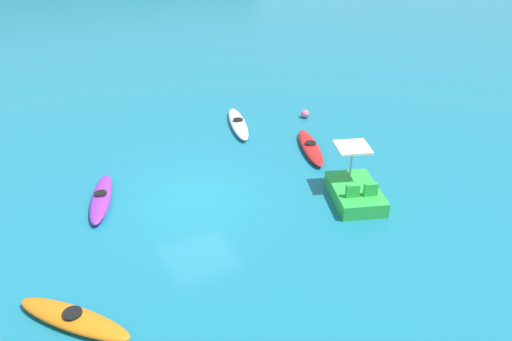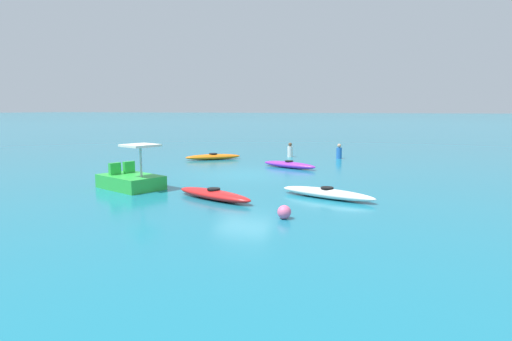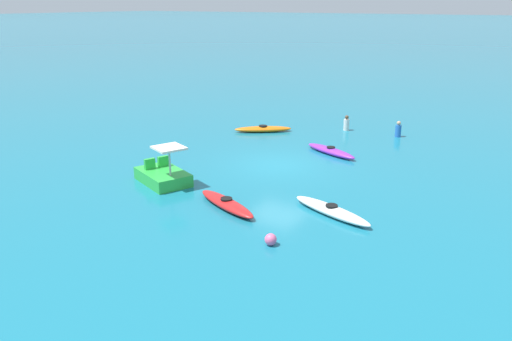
{
  "view_description": "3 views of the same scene",
  "coord_description": "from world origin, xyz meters",
  "px_view_note": "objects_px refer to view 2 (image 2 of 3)",
  "views": [
    {
      "loc": [
        -5.48,
        -13.98,
        9.39
      ],
      "look_at": [
        2.43,
        0.17,
        0.33
      ],
      "focal_mm": 36.41,
      "sensor_mm": 36.0,
      "label": 1
    },
    {
      "loc": [
        18.08,
        7.05,
        2.93
      ],
      "look_at": [
        1.52,
        1.12,
        0.44
      ],
      "focal_mm": 30.64,
      "sensor_mm": 36.0,
      "label": 2
    },
    {
      "loc": [
        19.08,
        11.11,
        7.04
      ],
      "look_at": [
        2.11,
        0.19,
        0.34
      ],
      "focal_mm": 35.74,
      "sensor_mm": 36.0,
      "label": 3
    }
  ],
  "objects_px": {
    "person_near_shore": "(290,151)",
    "kayak_purple": "(289,165)",
    "kayak_red": "(214,194)",
    "kayak_orange": "(213,157)",
    "kayak_white": "(327,193)",
    "person_by_kayaks": "(339,152)",
    "buoy_pink": "(284,212)",
    "pedal_boat_green": "(131,180)"
  },
  "relations": [
    {
      "from": "person_near_shore",
      "to": "kayak_purple",
      "type": "bearing_deg",
      "value": 14.76
    },
    {
      "from": "kayak_red",
      "to": "kayak_orange",
      "type": "bearing_deg",
      "value": -154.6
    },
    {
      "from": "kayak_orange",
      "to": "kayak_red",
      "type": "bearing_deg",
      "value": 25.4
    },
    {
      "from": "kayak_white",
      "to": "kayak_red",
      "type": "height_order",
      "value": "same"
    },
    {
      "from": "kayak_purple",
      "to": "person_near_shore",
      "type": "xyz_separation_m",
      "value": [
        -4.89,
        -1.29,
        0.22
      ]
    },
    {
      "from": "kayak_orange",
      "to": "kayak_red",
      "type": "relative_size",
      "value": 0.93
    },
    {
      "from": "kayak_white",
      "to": "person_by_kayaks",
      "type": "xyz_separation_m",
      "value": [
        -11.85,
        -1.49,
        0.22
      ]
    },
    {
      "from": "buoy_pink",
      "to": "person_by_kayaks",
      "type": "xyz_separation_m",
      "value": [
        -14.97,
        -0.92,
        0.2
      ]
    },
    {
      "from": "person_near_shore",
      "to": "pedal_boat_green",
      "type": "bearing_deg",
      "value": -12.37
    },
    {
      "from": "kayak_orange",
      "to": "person_near_shore",
      "type": "height_order",
      "value": "person_near_shore"
    },
    {
      "from": "kayak_purple",
      "to": "buoy_pink",
      "type": "xyz_separation_m",
      "value": [
        9.92,
        2.6,
        0.02
      ]
    },
    {
      "from": "pedal_boat_green",
      "to": "person_by_kayaks",
      "type": "distance_m",
      "value": 13.77
    },
    {
      "from": "kayak_orange",
      "to": "person_near_shore",
      "type": "bearing_deg",
      "value": 126.82
    },
    {
      "from": "kayak_orange",
      "to": "kayak_purple",
      "type": "relative_size",
      "value": 0.95
    },
    {
      "from": "kayak_red",
      "to": "pedal_boat_green",
      "type": "bearing_deg",
      "value": -101.5
    },
    {
      "from": "kayak_orange",
      "to": "buoy_pink",
      "type": "height_order",
      "value": "buoy_pink"
    },
    {
      "from": "kayak_white",
      "to": "kayak_purple",
      "type": "relative_size",
      "value": 1.09
    },
    {
      "from": "buoy_pink",
      "to": "person_by_kayaks",
      "type": "bearing_deg",
      "value": -176.48
    },
    {
      "from": "kayak_white",
      "to": "kayak_red",
      "type": "bearing_deg",
      "value": -67.15
    },
    {
      "from": "kayak_red",
      "to": "kayak_purple",
      "type": "distance_m",
      "value": 8.25
    },
    {
      "from": "person_near_shore",
      "to": "person_by_kayaks",
      "type": "height_order",
      "value": "same"
    },
    {
      "from": "kayak_purple",
      "to": "kayak_white",
      "type": "bearing_deg",
      "value": 25.01
    },
    {
      "from": "kayak_orange",
      "to": "buoy_pink",
      "type": "xyz_separation_m",
      "value": [
        11.93,
        7.73,
        0.02
      ]
    },
    {
      "from": "kayak_orange",
      "to": "kayak_red",
      "type": "distance_m",
      "value": 11.35
    },
    {
      "from": "kayak_red",
      "to": "kayak_purple",
      "type": "bearing_deg",
      "value": 178.13
    },
    {
      "from": "person_by_kayaks",
      "to": "kayak_purple",
      "type": "bearing_deg",
      "value": -18.37
    },
    {
      "from": "kayak_white",
      "to": "kayak_purple",
      "type": "bearing_deg",
      "value": -154.99
    },
    {
      "from": "kayak_orange",
      "to": "kayak_white",
      "type": "height_order",
      "value": "same"
    },
    {
      "from": "kayak_red",
      "to": "person_near_shore",
      "type": "relative_size",
      "value": 3.67
    },
    {
      "from": "kayak_purple",
      "to": "kayak_orange",
      "type": "bearing_deg",
      "value": -111.34
    },
    {
      "from": "kayak_orange",
      "to": "kayak_purple",
      "type": "bearing_deg",
      "value": 68.66
    },
    {
      "from": "kayak_red",
      "to": "kayak_purple",
      "type": "relative_size",
      "value": 1.02
    },
    {
      "from": "kayak_white",
      "to": "person_by_kayaks",
      "type": "bearing_deg",
      "value": -172.83
    },
    {
      "from": "kayak_orange",
      "to": "person_near_shore",
      "type": "relative_size",
      "value": 3.42
    },
    {
      "from": "kayak_orange",
      "to": "person_by_kayaks",
      "type": "distance_m",
      "value": 7.47
    },
    {
      "from": "kayak_red",
      "to": "buoy_pink",
      "type": "distance_m",
      "value": 3.32
    },
    {
      "from": "kayak_orange",
      "to": "kayak_white",
      "type": "distance_m",
      "value": 12.1
    },
    {
      "from": "kayak_purple",
      "to": "buoy_pink",
      "type": "bearing_deg",
      "value": 14.68
    },
    {
      "from": "kayak_white",
      "to": "person_by_kayaks",
      "type": "distance_m",
      "value": 11.94
    },
    {
      "from": "kayak_purple",
      "to": "pedal_boat_green",
      "type": "height_order",
      "value": "pedal_boat_green"
    },
    {
      "from": "person_by_kayaks",
      "to": "person_near_shore",
      "type": "bearing_deg",
      "value": -86.77
    },
    {
      "from": "pedal_boat_green",
      "to": "buoy_pink",
      "type": "xyz_separation_m",
      "value": [
        2.43,
        6.6,
        -0.15
      ]
    }
  ]
}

